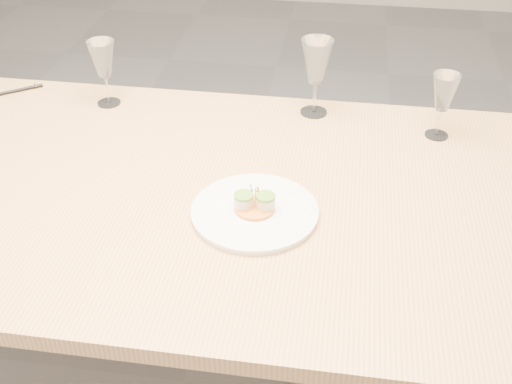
# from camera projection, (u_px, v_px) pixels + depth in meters

# --- Properties ---
(ground) EXTENTS (7.00, 7.00, 0.00)m
(ground) POSITION_uv_depth(u_px,v_px,m) (184.00, 382.00, 1.99)
(ground) COLOR slate
(ground) RESTS_ON ground
(dining_table) EXTENTS (2.40, 1.00, 0.75)m
(dining_table) POSITION_uv_depth(u_px,v_px,m) (166.00, 207.00, 1.60)
(dining_table) COLOR tan
(dining_table) RESTS_ON ground
(dinner_plate) EXTENTS (0.29, 0.29, 0.08)m
(dinner_plate) POSITION_uv_depth(u_px,v_px,m) (255.00, 211.00, 1.45)
(dinner_plate) COLOR white
(dinner_plate) RESTS_ON dining_table
(ballpoint_pen) EXTENTS (0.13, 0.10, 0.01)m
(ballpoint_pen) POSITION_uv_depth(u_px,v_px,m) (18.00, 90.00, 1.95)
(ballpoint_pen) COLOR black
(ballpoint_pen) RESTS_ON dining_table
(wine_glass_0) EXTENTS (0.08, 0.08, 0.19)m
(wine_glass_0) POSITION_uv_depth(u_px,v_px,m) (103.00, 61.00, 1.82)
(wine_glass_0) COLOR white
(wine_glass_0) RESTS_ON dining_table
(wine_glass_1) EXTENTS (0.09, 0.09, 0.22)m
(wine_glass_1) POSITION_uv_depth(u_px,v_px,m) (317.00, 63.00, 1.76)
(wine_glass_1) COLOR white
(wine_glass_1) RESTS_ON dining_table
(wine_glass_2) EXTENTS (0.07, 0.07, 0.18)m
(wine_glass_2) POSITION_uv_depth(u_px,v_px,m) (444.00, 94.00, 1.67)
(wine_glass_2) COLOR white
(wine_glass_2) RESTS_ON dining_table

